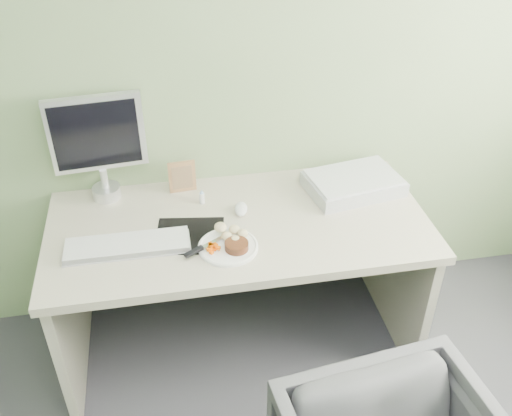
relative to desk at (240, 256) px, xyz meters
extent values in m
plane|color=gray|center=(0.00, 0.38, 0.80)|extent=(3.50, 0.00, 3.50)
cube|color=#BAB39C|center=(0.00, 0.00, 0.16)|extent=(1.60, 0.75, 0.04)
cube|color=#A59E8D|center=(-0.76, 0.00, -0.20)|extent=(0.04, 0.70, 0.69)
cube|color=#A59E8D|center=(0.76, 0.00, -0.20)|extent=(0.04, 0.70, 0.69)
cylinder|color=white|center=(-0.07, -0.16, 0.19)|extent=(0.24, 0.24, 0.01)
cylinder|color=black|center=(-0.04, -0.19, 0.21)|extent=(0.12, 0.12, 0.03)
ellipsoid|color=#A18E4E|center=(-0.04, -0.11, 0.22)|extent=(0.11, 0.08, 0.05)
cube|color=#EE5A05|center=(-0.13, -0.18, 0.21)|extent=(0.06, 0.06, 0.03)
cube|color=silver|center=(-0.11, -0.13, 0.21)|extent=(0.12, 0.08, 0.01)
cube|color=black|center=(-0.20, -0.19, 0.21)|extent=(0.08, 0.06, 0.02)
cube|color=black|center=(-0.21, -0.05, 0.18)|extent=(0.31, 0.28, 0.00)
cube|color=white|center=(-0.46, -0.09, 0.20)|extent=(0.48, 0.15, 0.02)
ellipsoid|color=white|center=(0.02, 0.07, 0.20)|extent=(0.07, 0.11, 0.04)
cube|color=#8D6341|center=(-0.21, 0.28, 0.26)|extent=(0.12, 0.02, 0.15)
cylinder|color=white|center=(-0.14, 0.17, 0.21)|extent=(0.02, 0.02, 0.05)
cone|color=#83A0D2|center=(-0.14, 0.17, 0.24)|extent=(0.02, 0.02, 0.02)
cube|color=#A2A4A9|center=(0.55, 0.15, 0.21)|extent=(0.45, 0.34, 0.06)
cylinder|color=silver|center=(-0.55, 0.29, 0.21)|extent=(0.12, 0.12, 0.05)
cylinder|color=silver|center=(-0.55, 0.29, 0.28)|extent=(0.03, 0.03, 0.09)
cube|color=silver|center=(-0.55, 0.32, 0.49)|extent=(0.40, 0.07, 0.34)
cube|color=black|center=(-0.55, 0.30, 0.49)|extent=(0.35, 0.04, 0.29)
camera|label=1|loc=(-0.27, -1.90, 1.62)|focal=40.00mm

